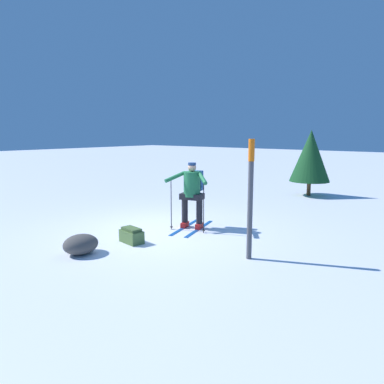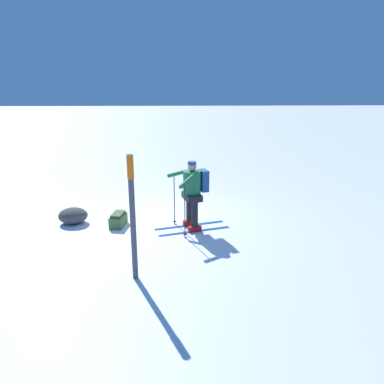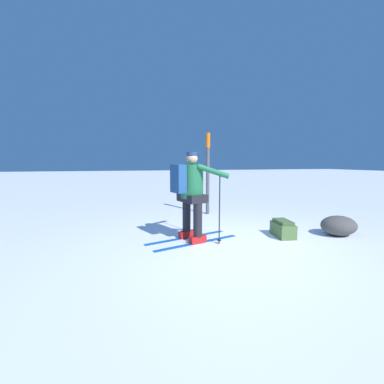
# 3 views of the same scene
# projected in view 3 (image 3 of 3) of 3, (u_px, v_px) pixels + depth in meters

# --- Properties ---
(ground_plane) EXTENTS (80.00, 80.00, 0.00)m
(ground_plane) POSITION_uv_depth(u_px,v_px,m) (233.00, 246.00, 4.36)
(ground_plane) COLOR white
(skier) EXTENTS (1.74, 1.10, 1.59)m
(skier) POSITION_uv_depth(u_px,v_px,m) (191.00, 190.00, 4.54)
(skier) COLOR #144C9E
(skier) RESTS_ON ground_plane
(dropped_backpack) EXTENTS (0.38, 0.57, 0.32)m
(dropped_backpack) POSITION_uv_depth(u_px,v_px,m) (283.00, 229.00, 4.88)
(dropped_backpack) COLOR #4C6B38
(dropped_backpack) RESTS_ON ground_plane
(trail_marker) EXTENTS (0.11, 0.11, 2.19)m
(trail_marker) POSITION_uv_depth(u_px,v_px,m) (208.00, 168.00, 6.90)
(trail_marker) COLOR #4C4C51
(trail_marker) RESTS_ON ground_plane
(rock_boulder) EXTENTS (0.69, 0.58, 0.38)m
(rock_boulder) POSITION_uv_depth(u_px,v_px,m) (339.00, 226.00, 4.98)
(rock_boulder) COLOR #474442
(rock_boulder) RESTS_ON ground_plane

